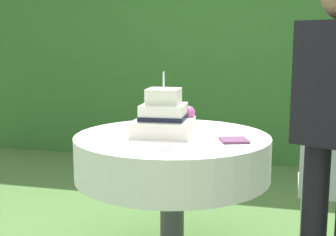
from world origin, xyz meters
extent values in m
cube|color=#336628|center=(0.00, 2.60, 1.26)|extent=(5.81, 0.46, 2.52)
cylinder|color=#4C4C51|center=(0.00, 0.00, 0.37)|extent=(0.14, 0.14, 0.75)
cylinder|color=brown|center=(0.00, 0.00, 0.76)|extent=(1.10, 1.10, 0.03)
cylinder|color=white|center=(0.00, 0.00, 0.65)|extent=(1.13, 1.13, 0.24)
cube|color=silver|center=(-0.05, 0.00, 0.82)|extent=(0.35, 0.35, 0.09)
cube|color=silver|center=(-0.05, 0.00, 0.91)|extent=(0.26, 0.26, 0.09)
cube|color=black|center=(-0.05, 0.00, 0.88)|extent=(0.27, 0.27, 0.03)
cube|color=silver|center=(-0.05, 0.00, 1.00)|extent=(0.20, 0.20, 0.09)
sphere|color=#C6599E|center=(0.07, 0.13, 0.89)|extent=(0.09, 0.09, 0.09)
cylinder|color=silver|center=(-0.05, 0.00, 1.10)|extent=(0.01, 0.01, 0.10)
cylinder|color=white|center=(-0.09, 0.44, 0.78)|extent=(0.13, 0.13, 0.01)
cylinder|color=white|center=(0.05, -0.35, 0.78)|extent=(0.11, 0.11, 0.01)
cylinder|color=white|center=(-0.32, 0.25, 0.78)|extent=(0.12, 0.12, 0.01)
cube|color=#603856|center=(0.37, -0.08, 0.78)|extent=(0.18, 0.18, 0.01)
cylinder|color=white|center=(0.77, 0.38, 0.23)|extent=(0.03, 0.03, 0.45)
cylinder|color=white|center=(0.76, 0.06, 0.23)|extent=(0.03, 0.03, 0.45)
cube|color=white|center=(0.92, 0.22, 0.47)|extent=(0.41, 0.41, 0.04)
cylinder|color=black|center=(0.78, -0.35, 0.42)|extent=(0.12, 0.12, 0.85)
camera|label=1|loc=(0.61, -2.47, 1.30)|focal=47.98mm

